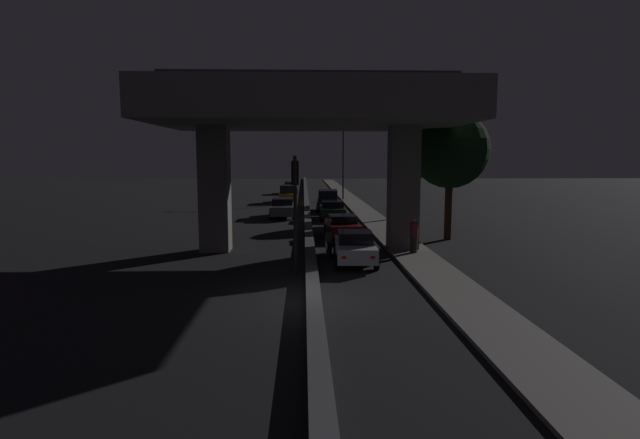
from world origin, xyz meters
The scene contains 17 objects.
ground_plane centered at (0.00, 0.00, 0.00)m, with size 200.00×200.00×0.00m, color black.
median_divider centered at (0.00, 35.00, 0.20)m, with size 0.48×126.00×0.39m, color #4C4C51.
sidewalk_right centered at (4.98, 28.00, 0.06)m, with size 2.11×126.00×0.12m, color slate.
elevated_overpass centered at (0.00, 9.18, 6.84)m, with size 14.92×9.92×8.94m.
traffic_light_left_of_median centered at (-0.64, 3.83, 3.26)m, with size 0.30×0.49×4.77m.
street_lamp centered at (3.74, 39.86, 4.88)m, with size 2.78×0.32×8.19m.
car_white_lead centered at (1.97, 5.88, 0.74)m, with size 1.95×4.18×1.46m.
car_dark_red_second centered at (2.01, 13.39, 0.68)m, with size 2.09×4.35×1.34m.
car_dark_green_third centered at (1.92, 22.28, 0.76)m, with size 2.07×4.44×1.42m.
car_dark_blue_fourth centered at (1.85, 28.09, 0.99)m, with size 2.15×4.27×1.89m.
car_grey_lead_oncoming centered at (-1.97, 23.65, 0.78)m, with size 1.98×4.76×1.51m.
car_taxi_yellow_second_oncoming centered at (-1.98, 37.25, 0.93)m, with size 1.99×4.63×1.82m.
car_dark_red_third_oncoming centered at (-2.03, 50.38, 0.84)m, with size 1.93×4.71×1.61m.
motorcycle_black_filtering_near centered at (0.90, 7.70, 0.60)m, with size 0.34×1.76×1.41m.
pedestrian_on_sidewalk centered at (5.03, 7.72, 0.96)m, with size 0.39×0.39×1.69m.
roadside_tree_kerbside_near centered at (8.01, 12.30, 5.15)m, with size 4.42×4.42×7.38m.
roadside_tree_kerbside_mid centered at (7.77, 22.29, 4.50)m, with size 3.30×3.30×6.18m.
Camera 1 is at (-0.31, -15.93, 4.66)m, focal length 28.00 mm.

